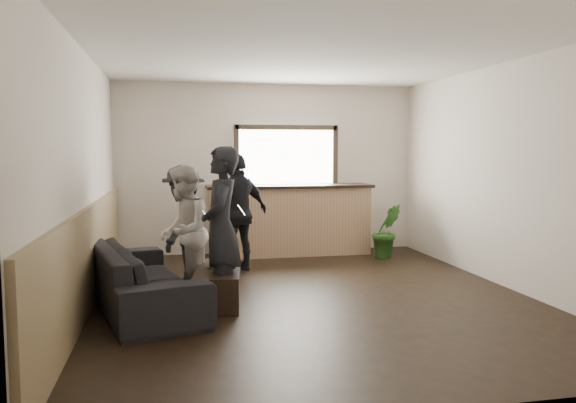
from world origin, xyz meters
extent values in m
cube|color=black|center=(0.00, 0.00, 0.00)|extent=(5.00, 6.00, 0.01)
cube|color=silver|center=(0.00, 0.00, 2.80)|extent=(5.00, 6.00, 0.01)
cube|color=beige|center=(0.00, 3.00, 1.40)|extent=(5.00, 0.01, 2.80)
cube|color=beige|center=(0.00, -3.00, 1.40)|extent=(5.00, 0.01, 2.80)
cube|color=beige|center=(-2.50, 0.00, 1.40)|extent=(0.01, 6.00, 2.80)
cube|color=beige|center=(2.50, 0.00, 1.40)|extent=(0.01, 6.00, 2.80)
cube|color=#977F55|center=(-2.47, 0.00, 0.55)|extent=(0.06, 5.90, 1.10)
cube|color=tan|center=(0.30, 2.68, 0.55)|extent=(2.60, 0.60, 1.10)
cube|color=black|center=(0.30, 2.68, 1.12)|extent=(2.70, 0.68, 0.05)
cube|color=white|center=(0.30, 2.96, 1.60)|extent=(1.60, 0.06, 0.90)
cube|color=#3F3326|center=(0.30, 2.93, 2.09)|extent=(1.72, 0.08, 0.08)
cube|color=#3F3326|center=(-0.54, 2.93, 1.60)|extent=(0.08, 0.08, 1.06)
cube|color=#3F3326|center=(1.14, 2.93, 1.60)|extent=(0.08, 0.08, 1.06)
imported|color=black|center=(-1.91, -0.09, 0.34)|extent=(1.46, 2.46, 0.67)
cube|color=black|center=(-1.11, -0.18, 0.20)|extent=(0.61, 0.94, 0.39)
imported|color=silver|center=(-1.17, -0.01, 0.44)|extent=(0.14, 0.14, 0.10)
imported|color=silver|center=(-1.05, -0.33, 0.44)|extent=(0.15, 0.15, 0.10)
imported|color=#2D6623|center=(1.76, 2.10, 0.43)|extent=(0.49, 0.40, 0.86)
imported|color=black|center=(-1.07, -0.24, 0.88)|extent=(0.50, 0.69, 1.75)
cube|color=black|center=(-0.85, -0.27, 1.06)|extent=(0.10, 0.08, 0.12)
cube|color=white|center=(-0.85, -0.28, 1.07)|extent=(0.08, 0.07, 0.11)
imported|color=beige|center=(-1.46, 0.28, 0.77)|extent=(0.70, 0.84, 1.54)
cube|color=black|center=(-1.24, 0.24, 1.02)|extent=(0.10, 0.09, 0.12)
cube|color=white|center=(-1.24, 0.24, 1.02)|extent=(0.09, 0.08, 0.11)
imported|color=black|center=(-1.44, 0.99, 0.76)|extent=(0.88, 1.12, 1.52)
cube|color=black|center=(-1.24, 0.91, 1.05)|extent=(0.11, 0.10, 0.12)
cube|color=white|center=(-1.24, 0.91, 1.05)|extent=(0.09, 0.09, 0.11)
imported|color=black|center=(-0.67, 1.57, 0.83)|extent=(1.05, 0.84, 1.67)
cube|color=black|center=(-0.56, 1.37, 1.38)|extent=(0.11, 0.12, 0.12)
cube|color=white|center=(-0.56, 1.37, 1.38)|extent=(0.09, 0.10, 0.11)
camera|label=1|loc=(-1.57, -6.28, 1.71)|focal=35.00mm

